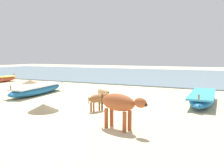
# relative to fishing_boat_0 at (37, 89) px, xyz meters

# --- Properties ---
(ground) EXTENTS (80.00, 80.00, 0.00)m
(ground) POSITION_rel_fishing_boat_0_xyz_m (2.90, -2.42, -0.27)
(ground) COLOR beige
(sea_water) EXTENTS (60.00, 20.00, 0.08)m
(sea_water) POSITION_rel_fishing_boat_0_xyz_m (2.90, 15.42, -0.23)
(sea_water) COLOR slate
(sea_water) RESTS_ON ground
(fishing_boat_0) EXTENTS (1.41, 4.06, 0.70)m
(fishing_boat_0) POSITION_rel_fishing_boat_0_xyz_m (0.00, 0.00, 0.00)
(fishing_boat_0) COLOR #1E669E
(fishing_boat_0) RESTS_ON ground
(fishing_boat_1) EXTENTS (0.98, 3.76, 0.67)m
(fishing_boat_1) POSITION_rel_fishing_boat_0_xyz_m (8.03, 1.10, -0.02)
(fishing_boat_1) COLOR #1E669E
(fishing_boat_1) RESTS_ON ground
(cow_adult_rust) EXTENTS (1.49, 0.69, 0.98)m
(cow_adult_rust) POSITION_rel_fishing_boat_0_xyz_m (6.21, -3.46, 0.43)
(cow_adult_rust) COLOR #9E4C28
(cow_adult_rust) RESTS_ON ground
(calf_near_tan) EXTENTS (0.83, 0.59, 0.58)m
(calf_near_tan) POSITION_rel_fishing_boat_0_xyz_m (4.04, -0.31, 0.14)
(calf_near_tan) COLOR tan
(calf_near_tan) RESTS_ON ground
(calf_far_brown) EXTENTS (0.51, 0.93, 0.62)m
(calf_far_brown) POSITION_rel_fishing_boat_0_xyz_m (4.63, -1.86, 0.17)
(calf_far_brown) COLOR brown
(calf_far_brown) RESTS_ON ground
(debris_pile_0) EXTENTS (1.43, 1.43, 0.28)m
(debris_pile_0) POSITION_rel_fishing_boat_0_xyz_m (2.90, -2.77, -0.13)
(debris_pile_0) COLOR brown
(debris_pile_0) RESTS_ON ground
(debris_pile_1) EXTENTS (1.62, 1.62, 0.24)m
(debris_pile_1) POSITION_rel_fishing_boat_0_xyz_m (-4.10, 3.62, -0.15)
(debris_pile_1) COLOR #7A6647
(debris_pile_1) RESTS_ON ground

